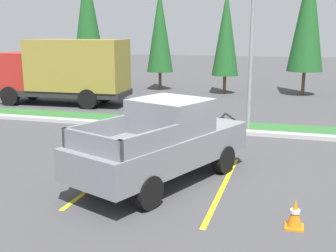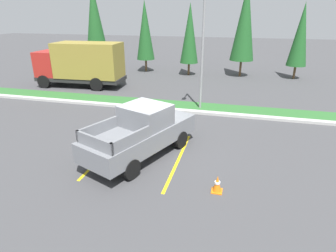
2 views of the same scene
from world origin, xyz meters
name	(u,v)px [view 1 (image 1 of 2)]	position (x,y,z in m)	size (l,w,h in m)	color
ground_plane	(176,172)	(0.00, 0.00, 0.00)	(120.00, 120.00, 0.00)	#424244
parking_line_near	(108,175)	(-1.68, -0.78, 0.00)	(0.12, 4.80, 0.01)	yellow
parking_line_far	(223,187)	(1.42, -0.78, 0.00)	(0.12, 4.80, 0.01)	yellow
curb_strip	(211,130)	(0.00, 5.00, 0.07)	(56.00, 0.40, 0.15)	#B2B2AD
grass_median	(216,125)	(0.00, 6.10, 0.03)	(56.00, 1.80, 0.06)	#2D662D
pickup_truck_main	(164,142)	(-0.11, -0.74, 1.04)	(3.72, 5.54, 2.10)	black
cargo_truck_distant	(66,69)	(-8.57, 9.21, 1.85)	(6.91, 2.79, 3.40)	black
street_light	(252,29)	(1.31, 5.74, 3.86)	(0.24, 1.49, 6.63)	gray
cypress_tree_leftmost	(88,15)	(-10.48, 15.55, 4.89)	(2.16, 2.16, 8.29)	brown
cypress_tree_left_inner	(160,30)	(-5.68, 16.33, 3.92)	(1.73, 1.73, 6.66)	brown
cypress_tree_center	(226,33)	(-1.23, 15.66, 3.74)	(1.65, 1.65, 6.35)	brown
cypress_tree_right_inner	(308,14)	(3.49, 16.31, 4.79)	(2.11, 2.11, 8.12)	brown
traffic_cone	(295,214)	(3.13, -2.59, 0.29)	(0.36, 0.36, 0.60)	orange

